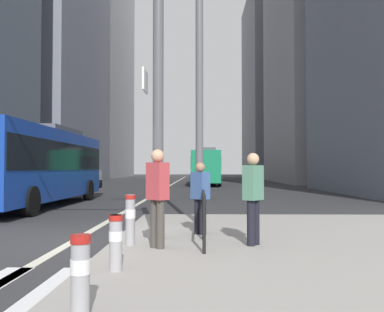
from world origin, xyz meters
TOP-DOWN VIEW (x-y plane):
  - ground_plane at (0.00, 20.00)m, footprint 160.00×160.00m
  - median_island at (5.50, -1.00)m, footprint 9.00×10.00m
  - lane_centre_line at (0.00, 30.00)m, footprint 0.20×80.00m
  - office_tower_left_far at (-16.00, 64.25)m, footprint 10.30×24.57m
  - office_tower_right_far at (17.00, 60.57)m, footprint 12.43×19.16m
  - city_bus_blue_oncoming at (-3.98, 8.02)m, footprint 2.74×10.81m
  - city_bus_red_receding at (3.24, 30.49)m, footprint 2.71×10.81m
  - car_oncoming_mid at (-6.30, 23.33)m, footprint 2.04×4.13m
  - car_receding_near at (4.31, 48.58)m, footprint 2.16×4.38m
  - car_receding_far at (4.29, 43.76)m, footprint 2.15×4.27m
  - traffic_signal_gantry at (-0.01, -0.46)m, footprint 5.71×0.65m
  - street_lamp_post at (2.72, 1.91)m, footprint 5.50×0.32m
  - bollard_front at (1.59, -5.00)m, footprint 0.20×0.20m
  - bollard_left at (1.55, -3.16)m, footprint 0.20×0.20m
  - bollard_right at (1.43, -1.19)m, footprint 0.20×0.20m
  - pedestrian_railing at (2.80, 0.03)m, footprint 0.06×4.07m
  - pedestrian_waiting at (2.74, 0.08)m, footprint 0.44×0.44m
  - pedestrian_walking at (1.97, -1.50)m, footprint 0.44×0.44m
  - pedestrian_far at (3.72, -1.19)m, footprint 0.43×0.45m

SIDE VIEW (x-z plane):
  - ground_plane at x=0.00m, z-range 0.00..0.00m
  - lane_centre_line at x=0.00m, z-range 0.00..0.01m
  - median_island at x=5.50m, z-range 0.00..0.15m
  - bollard_left at x=1.55m, z-range 0.20..0.97m
  - bollard_front at x=1.59m, z-range 0.20..0.99m
  - bollard_right at x=1.43m, z-range 0.20..1.13m
  - pedestrian_railing at x=2.80m, z-range 0.38..1.36m
  - car_oncoming_mid at x=-6.30m, z-range 0.02..1.96m
  - car_receding_far at x=4.29m, z-range 0.02..1.96m
  - car_receding_near at x=4.31m, z-range 0.02..1.96m
  - pedestrian_waiting at x=2.74m, z-range 0.23..1.78m
  - pedestrian_far at x=3.72m, z-range 0.25..1.96m
  - pedestrian_walking at x=1.97m, z-range 0.25..2.03m
  - city_bus_blue_oncoming at x=-3.98m, z-range 0.14..3.54m
  - city_bus_red_receding at x=3.24m, z-range 0.14..3.54m
  - traffic_signal_gantry at x=-0.01m, z-range 1.09..7.09m
  - street_lamp_post at x=2.72m, z-range 1.28..9.28m
  - office_tower_right_far at x=17.00m, z-range 0.00..30.59m
  - office_tower_left_far at x=-16.00m, z-range 0.00..50.66m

